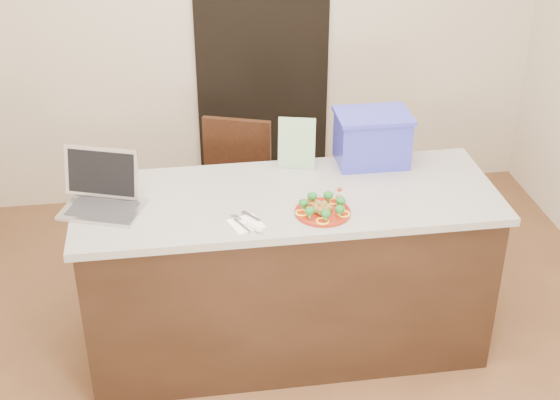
{
  "coord_description": "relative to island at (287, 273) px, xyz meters",
  "views": [
    {
      "loc": [
        -0.52,
        -3.01,
        2.77
      ],
      "look_at": [
        -0.04,
        0.2,
        0.92
      ],
      "focal_mm": 50.0,
      "sensor_mm": 36.0,
      "label": 1
    }
  ],
  "objects": [
    {
      "name": "ground",
      "position": [
        0.0,
        -0.25,
        -0.46
      ],
      "size": [
        4.0,
        4.0,
        0.0
      ],
      "primitive_type": "plane",
      "color": "brown",
      "rests_on": "ground"
    },
    {
      "name": "room_shell",
      "position": [
        0.0,
        -0.25,
        1.16
      ],
      "size": [
        4.0,
        4.0,
        4.0
      ],
      "color": "white",
      "rests_on": "ground"
    },
    {
      "name": "doorway",
      "position": [
        0.1,
        1.73,
        0.54
      ],
      "size": [
        0.9,
        0.02,
        2.0
      ],
      "primitive_type": "cube",
      "color": "black",
      "rests_on": "ground"
    },
    {
      "name": "island",
      "position": [
        0.0,
        0.0,
        0.0
      ],
      "size": [
        2.06,
        0.76,
        0.92
      ],
      "color": "black",
      "rests_on": "ground"
    },
    {
      "name": "plate",
      "position": [
        0.14,
        -0.2,
        0.47
      ],
      "size": [
        0.26,
        0.26,
        0.02
      ],
      "rotation": [
        0.0,
        0.0,
        -0.22
      ],
      "color": "maroon",
      "rests_on": "island"
    },
    {
      "name": "meatballs",
      "position": [
        0.13,
        -0.2,
        0.49
      ],
      "size": [
        0.1,
        0.1,
        0.04
      ],
      "color": "brown",
      "rests_on": "plate"
    },
    {
      "name": "broccoli",
      "position": [
        0.14,
        -0.2,
        0.51
      ],
      "size": [
        0.22,
        0.22,
        0.04
      ],
      "color": "#15511E",
      "rests_on": "plate"
    },
    {
      "name": "pepper_rings",
      "position": [
        0.14,
        -0.2,
        0.48
      ],
      "size": [
        0.25,
        0.25,
        0.01
      ],
      "color": "yellow",
      "rests_on": "plate"
    },
    {
      "name": "napkin",
      "position": [
        -0.23,
        -0.24,
        0.46
      ],
      "size": [
        0.17,
        0.17,
        0.01
      ],
      "primitive_type": "cube",
      "rotation": [
        0.0,
        0.0,
        0.34
      ],
      "color": "white",
      "rests_on": "island"
    },
    {
      "name": "fork",
      "position": [
        -0.25,
        -0.23,
        0.47
      ],
      "size": [
        0.07,
        0.17,
        0.0
      ],
      "rotation": [
        0.0,
        0.0,
        0.46
      ],
      "color": "#AFAEB3",
      "rests_on": "napkin"
    },
    {
      "name": "knife",
      "position": [
        -0.2,
        -0.26,
        0.47
      ],
      "size": [
        0.08,
        0.2,
        0.01
      ],
      "rotation": [
        0.0,
        0.0,
        0.62
      ],
      "color": "silver",
      "rests_on": "napkin"
    },
    {
      "name": "yogurt_bottle",
      "position": [
        0.23,
        -0.1,
        0.49
      ],
      "size": [
        0.03,
        0.03,
        0.07
      ],
      "rotation": [
        0.0,
        0.0,
        -0.05
      ],
      "color": "beige",
      "rests_on": "island"
    },
    {
      "name": "laptop",
      "position": [
        -0.88,
        0.04,
        0.53
      ],
      "size": [
        0.43,
        0.4,
        0.26
      ],
      "rotation": [
        0.0,
        0.0,
        -0.34
      ],
      "color": "#BCBCC1",
      "rests_on": "island"
    },
    {
      "name": "leaflet",
      "position": [
        0.09,
        0.29,
        0.59
      ],
      "size": [
        0.19,
        0.09,
        0.27
      ],
      "primitive_type": "cube",
      "rotation": [
        -0.14,
        0.0,
        -0.25
      ],
      "color": "silver",
      "rests_on": "island"
    },
    {
      "name": "blue_box",
      "position": [
        0.49,
        0.29,
        0.6
      ],
      "size": [
        0.38,
        0.28,
        0.28
      ],
      "rotation": [
        0.0,
        0.0,
        -0.01
      ],
      "color": "#3236B6",
      "rests_on": "island"
    },
    {
      "name": "chair",
      "position": [
        -0.16,
        0.83,
        0.06
      ],
      "size": [
        0.52,
        0.53,
        0.93
      ],
      "rotation": [
        0.0,
        0.0,
        -0.33
      ],
      "color": "#381C10",
      "rests_on": "ground"
    }
  ]
}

